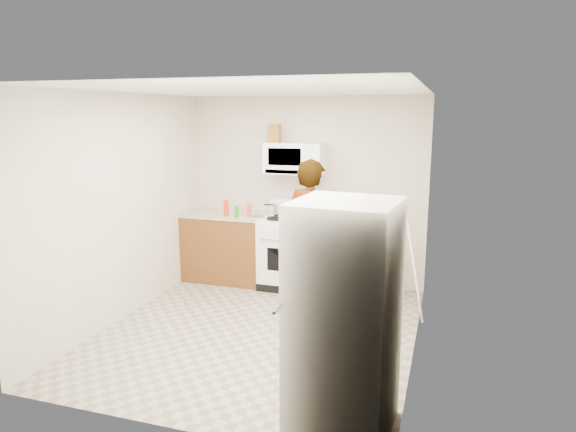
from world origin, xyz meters
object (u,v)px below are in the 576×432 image
at_px(fridge, 344,319).
at_px(microwave, 295,158).
at_px(gas_range, 292,251).
at_px(person, 311,234).
at_px(kettle, 360,213).
at_px(saucepan, 282,208).

bearing_deg(fridge, microwave, 118.36).
distance_m(microwave, fridge, 3.38).
distance_m(gas_range, microwave, 1.22).
relative_size(person, kettle, 9.41).
xyz_separation_m(gas_range, saucepan, (-0.19, 0.17, 0.53)).
xyz_separation_m(person, kettle, (0.47, 0.67, 0.15)).
xyz_separation_m(microwave, fridge, (1.28, -3.01, -0.85)).
height_order(gas_range, saucepan, gas_range).
bearing_deg(person, saucepan, -35.40).
bearing_deg(fridge, saucepan, 121.08).
height_order(microwave, kettle, microwave).
bearing_deg(person, fridge, 126.58).
distance_m(gas_range, fridge, 3.17).
bearing_deg(saucepan, fridge, -64.14).
distance_m(fridge, kettle, 2.99).
relative_size(fridge, saucepan, 7.35).
distance_m(fridge, saucepan, 3.39).
relative_size(kettle, saucepan, 0.81).
relative_size(microwave, kettle, 4.05).
bearing_deg(microwave, person, -59.86).
xyz_separation_m(gas_range, kettle, (0.88, 0.08, 0.54)).
distance_m(kettle, saucepan, 1.08).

